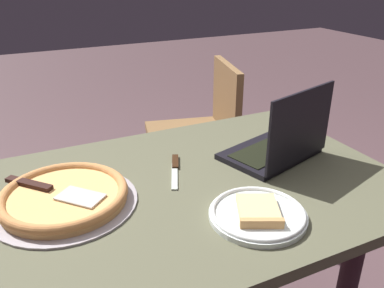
# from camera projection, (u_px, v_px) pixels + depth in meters

# --- Properties ---
(dining_table) EXTENTS (1.20, 0.83, 0.75)m
(dining_table) POSITION_uv_depth(u_px,v_px,m) (194.00, 211.00, 1.21)
(dining_table) COLOR #51503B
(dining_table) RESTS_ON ground_plane
(laptop) EXTENTS (0.36, 0.29, 0.25)m
(laptop) POSITION_uv_depth(u_px,v_px,m) (280.00, 144.00, 1.29)
(laptop) COLOR black
(laptop) RESTS_ON dining_table
(pizza_plate) EXTENTS (0.25, 0.25, 0.04)m
(pizza_plate) POSITION_uv_depth(u_px,v_px,m) (258.00, 214.00, 1.01)
(pizza_plate) COLOR white
(pizza_plate) RESTS_ON dining_table
(pizza_tray) EXTENTS (0.39, 0.39, 0.04)m
(pizza_tray) POSITION_uv_depth(u_px,v_px,m) (64.00, 197.00, 1.06)
(pizza_tray) COLOR #A0979C
(pizza_tray) RESTS_ON dining_table
(table_knife) EXTENTS (0.10, 0.20, 0.01)m
(table_knife) POSITION_uv_depth(u_px,v_px,m) (175.00, 168.00, 1.25)
(table_knife) COLOR #B9C2B6
(table_knife) RESTS_ON dining_table
(chair_far) EXTENTS (0.54, 0.54, 0.85)m
(chair_far) POSITION_uv_depth(u_px,v_px,m) (203.00, 128.00, 2.20)
(chair_far) COLOR brown
(chair_far) RESTS_ON ground_plane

